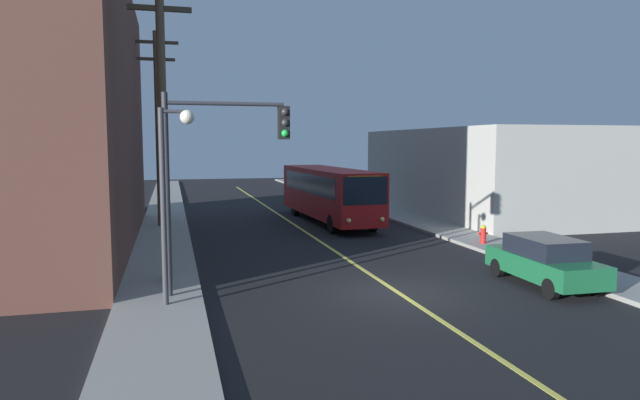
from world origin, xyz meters
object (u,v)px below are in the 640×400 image
object	(u,v)px
city_bus	(328,192)
utility_pole_mid	(158,120)
fire_hydrant	(483,234)
traffic_signal_left_corner	(219,156)
utility_pole_near	(162,108)
street_lamp_left	(171,177)
parked_car_green	(544,261)

from	to	relation	value
city_bus	utility_pole_mid	size ratio (longest dim) A/B	1.16
city_bus	fire_hydrant	world-z (taller)	city_bus
city_bus	traffic_signal_left_corner	world-z (taller)	traffic_signal_left_corner
utility_pole_near	street_lamp_left	size ratio (longest dim) A/B	1.88
city_bus	traffic_signal_left_corner	xyz separation A→B (m)	(-7.61, -15.15, 2.49)
parked_car_green	street_lamp_left	xyz separation A→B (m)	(-11.81, 0.39, 2.90)
traffic_signal_left_corner	street_lamp_left	size ratio (longest dim) A/B	1.09
parked_car_green	city_bus	bearing A→B (deg)	99.61
parked_car_green	utility_pole_mid	bearing A→B (deg)	127.06
traffic_signal_left_corner	fire_hydrant	distance (m)	13.97
city_bus	traffic_signal_left_corner	bearing A→B (deg)	-116.67
street_lamp_left	utility_pole_mid	bearing A→B (deg)	92.25
parked_car_green	street_lamp_left	bearing A→B (deg)	178.13
city_bus	traffic_signal_left_corner	size ratio (longest dim) A/B	2.04
traffic_signal_left_corner	street_lamp_left	world-z (taller)	traffic_signal_left_corner
parked_car_green	utility_pole_mid	xyz separation A→B (m)	(-12.45, 16.48, 5.10)
utility_pole_mid	utility_pole_near	bearing A→B (deg)	-88.16
city_bus	parked_car_green	bearing A→B (deg)	-80.39
traffic_signal_left_corner	street_lamp_left	distance (m)	1.78
utility_pole_near	city_bus	bearing A→B (deg)	54.58
street_lamp_left	fire_hydrant	xyz separation A→B (m)	(13.68, 6.49, -3.16)
city_bus	fire_hydrant	xyz separation A→B (m)	(4.65, -9.58, -1.23)
traffic_signal_left_corner	fire_hydrant	xyz separation A→B (m)	(12.26, 5.58, -3.72)
utility_pole_near	fire_hydrant	distance (m)	15.23
street_lamp_left	fire_hydrant	distance (m)	15.47
utility_pole_mid	fire_hydrant	bearing A→B (deg)	-33.86
city_bus	fire_hydrant	size ratio (longest dim) A/B	14.56
city_bus	street_lamp_left	world-z (taller)	street_lamp_left
utility_pole_near	utility_pole_mid	bearing A→B (deg)	91.84
street_lamp_left	fire_hydrant	bearing A→B (deg)	25.39
parked_car_green	traffic_signal_left_corner	xyz separation A→B (m)	(-10.40, 1.30, 3.46)
fire_hydrant	parked_car_green	bearing A→B (deg)	-105.16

